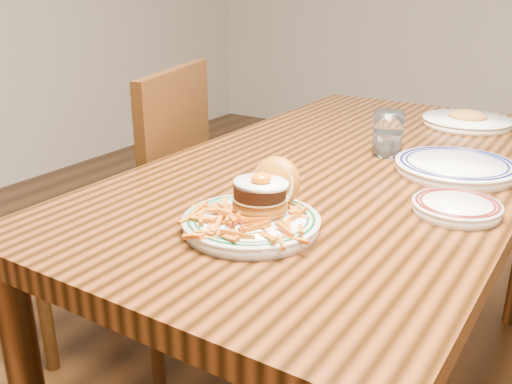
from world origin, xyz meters
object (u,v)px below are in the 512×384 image
Objects in this scene: chair_left at (143,210)px; side_plate at (457,207)px; main_plate at (255,211)px; table at (348,195)px.

chair_left reaches higher than side_plate.
chair_left is at bearing 154.44° from side_plate.
main_plate is (0.66, -0.37, 0.28)m from chair_left.
chair_left reaches higher than table.
side_plate is at bearing -32.34° from table.
main_plate reaches higher than side_plate.
main_plate is 0.40m from side_plate.
main_plate is 1.53× the size of side_plate.
table is 0.67m from chair_left.
main_plate is at bearing -88.04° from table.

